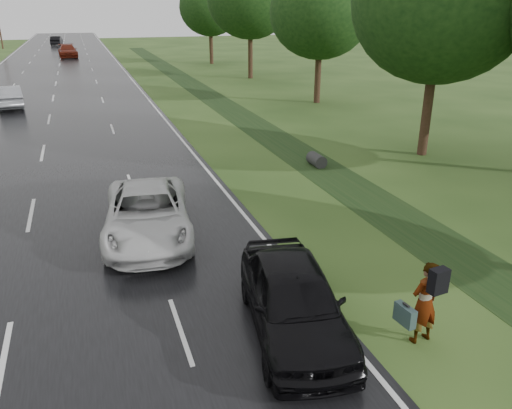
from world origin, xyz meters
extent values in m
plane|color=#284318|center=(0.00, 0.00, 0.00)|extent=(220.00, 220.00, 0.00)
cube|color=black|center=(0.00, 45.00, 0.02)|extent=(14.00, 180.00, 0.04)
cube|color=silver|center=(6.75, 45.00, 0.04)|extent=(0.12, 180.00, 0.01)
cube|color=silver|center=(0.00, 45.00, 0.04)|extent=(0.12, 180.00, 0.01)
cube|color=black|center=(11.50, 20.00, 0.00)|extent=(2.20, 120.00, 0.01)
cylinder|color=#2D2D2D|center=(11.50, 10.00, 0.25)|extent=(0.56, 1.00, 0.56)
cylinder|color=#322314|center=(17.00, 10.00, 1.92)|extent=(0.44, 0.44, 3.84)
ellipsoid|color=black|center=(17.00, 10.00, 6.69)|extent=(7.60, 7.60, 6.84)
cylinder|color=#322314|center=(18.20, 24.00, 1.76)|extent=(0.44, 0.44, 3.52)
ellipsoid|color=black|center=(18.20, 24.00, 6.14)|extent=(7.00, 7.00, 6.30)
cylinder|color=#322314|center=(17.80, 38.00, 2.08)|extent=(0.44, 0.44, 4.16)
cylinder|color=#322314|center=(17.50, 52.00, 1.84)|extent=(0.44, 0.44, 3.68)
ellipsoid|color=black|center=(17.50, 52.00, 6.38)|extent=(7.20, 7.20, 6.48)
imported|color=#A5998C|center=(8.20, -1.93, 0.92)|extent=(0.72, 0.51, 1.84)
cube|color=black|center=(8.23, -2.20, 1.57)|extent=(0.39, 0.26, 0.51)
cube|color=#304646|center=(7.80, -1.88, 0.67)|extent=(0.23, 0.53, 0.42)
cube|color=black|center=(7.80, -1.88, 0.92)|extent=(0.07, 0.18, 0.04)
imported|color=silver|center=(3.52, 5.00, 0.78)|extent=(3.12, 5.62, 1.49)
imported|color=black|center=(5.79, -0.81, 0.83)|extent=(2.61, 4.88, 1.58)
imported|color=#919299|center=(-2.61, 28.98, 0.77)|extent=(2.14, 4.61, 1.46)
imported|color=maroon|center=(1.00, 65.71, 0.87)|extent=(2.67, 5.83, 1.65)
imported|color=black|center=(-1.00, 89.82, 0.81)|extent=(2.06, 4.83, 1.55)
camera|label=1|loc=(2.11, -9.02, 6.55)|focal=35.00mm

